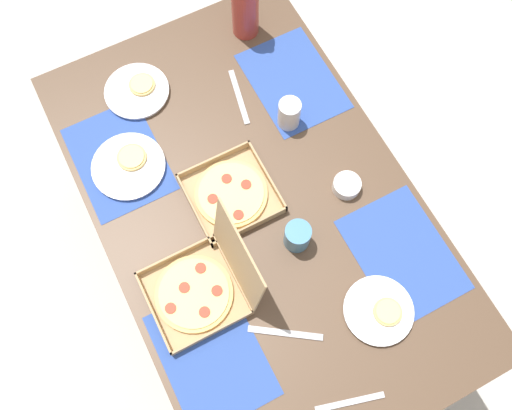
% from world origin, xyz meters
% --- Properties ---
extents(ground_plane, '(6.00, 6.00, 0.00)m').
position_xyz_m(ground_plane, '(0.00, 0.00, 0.00)').
color(ground_plane, beige).
extents(dining_table, '(1.49, 0.92, 0.73)m').
position_xyz_m(dining_table, '(0.00, 0.00, 0.62)').
color(dining_table, '#3F3328').
rests_on(dining_table, ground_plane).
extents(placemat_near_left, '(0.36, 0.26, 0.00)m').
position_xyz_m(placemat_near_left, '(-0.33, -0.31, 0.73)').
color(placemat_near_left, '#2D4C9E').
rests_on(placemat_near_left, dining_table).
extents(placemat_near_right, '(0.36, 0.26, 0.00)m').
position_xyz_m(placemat_near_right, '(0.33, -0.31, 0.73)').
color(placemat_near_right, '#2D4C9E').
rests_on(placemat_near_right, dining_table).
extents(placemat_far_left, '(0.36, 0.26, 0.00)m').
position_xyz_m(placemat_far_left, '(-0.33, 0.31, 0.73)').
color(placemat_far_left, '#2D4C9E').
rests_on(placemat_far_left, dining_table).
extents(placemat_far_right, '(0.36, 0.26, 0.00)m').
position_xyz_m(placemat_far_right, '(0.33, 0.31, 0.73)').
color(placemat_far_right, '#2D4C9E').
rests_on(placemat_far_right, dining_table).
extents(pizza_box_edge_far, '(0.25, 0.29, 0.29)m').
position_xyz_m(pizza_box_edge_far, '(0.16, -0.25, 0.78)').
color(pizza_box_edge_far, tan).
rests_on(pizza_box_edge_far, dining_table).
extents(pizza_box_center, '(0.25, 0.25, 0.04)m').
position_xyz_m(pizza_box_center, '(-0.06, -0.05, 0.74)').
color(pizza_box_center, tan).
rests_on(pizza_box_center, dining_table).
extents(plate_far_left, '(0.20, 0.20, 0.03)m').
position_xyz_m(plate_far_left, '(0.44, 0.16, 0.74)').
color(plate_far_left, white).
rests_on(plate_far_left, dining_table).
extents(plate_middle, '(0.21, 0.21, 0.03)m').
position_xyz_m(plate_middle, '(-0.53, -0.16, 0.74)').
color(plate_middle, white).
rests_on(plate_middle, dining_table).
extents(plate_near_right, '(0.23, 0.23, 0.03)m').
position_xyz_m(plate_near_right, '(-0.29, -0.29, 0.74)').
color(plate_near_right, white).
rests_on(plate_near_right, dining_table).
extents(soda_bottle, '(0.09, 0.09, 0.32)m').
position_xyz_m(soda_bottle, '(-0.59, 0.27, 0.86)').
color(soda_bottle, '#B2382D').
rests_on(soda_bottle, dining_table).
extents(cup_clear_right, '(0.08, 0.08, 0.09)m').
position_xyz_m(cup_clear_right, '(0.16, 0.05, 0.78)').
color(cup_clear_right, teal).
rests_on(cup_clear_right, dining_table).
extents(cup_clear_left, '(0.07, 0.07, 0.10)m').
position_xyz_m(cup_clear_left, '(-0.21, 0.22, 0.78)').
color(cup_clear_left, silver).
rests_on(cup_clear_left, dining_table).
extents(condiment_bowl, '(0.09, 0.09, 0.04)m').
position_xyz_m(condiment_bowl, '(0.08, 0.27, 0.75)').
color(condiment_bowl, white).
rests_on(condiment_bowl, dining_table).
extents(knife_by_far_right, '(0.21, 0.06, 0.00)m').
position_xyz_m(knife_by_far_right, '(-0.36, 0.12, 0.73)').
color(knife_by_far_right, '#B7B7BC').
rests_on(knife_by_far_right, dining_table).
extents(knife_by_far_left, '(0.13, 0.18, 0.00)m').
position_xyz_m(knife_by_far_left, '(0.38, -0.10, 0.73)').
color(knife_by_far_left, '#B7B7BC').
rests_on(knife_by_far_left, dining_table).
extents(fork_by_near_left, '(0.07, 0.19, 0.00)m').
position_xyz_m(fork_by_near_left, '(0.61, -0.04, 0.73)').
color(fork_by_near_left, '#B7B7BC').
rests_on(fork_by_near_left, dining_table).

